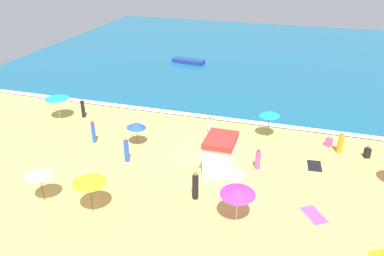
% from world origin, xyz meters
% --- Properties ---
extents(ground_plane, '(60.00, 60.00, 0.00)m').
position_xyz_m(ground_plane, '(0.00, 0.00, 0.00)').
color(ground_plane, '#EDBC60').
extents(ocean_water, '(60.00, 44.00, 0.10)m').
position_xyz_m(ocean_water, '(0.00, 28.00, 0.05)').
color(ocean_water, '#196084').
rests_on(ocean_water, ground_plane).
extents(wave_breaker_foam, '(57.00, 0.70, 0.01)m').
position_xyz_m(wave_breaker_foam, '(0.00, 6.30, 0.10)').
color(wave_breaker_foam, white).
rests_on(wave_breaker_foam, ocean_water).
extents(lifeguard_cabana, '(1.98, 2.63, 2.51)m').
position_xyz_m(lifeguard_cabana, '(1.88, -1.80, 1.28)').
color(lifeguard_cabana, white).
rests_on(lifeguard_cabana, ground_plane).
extents(beach_umbrella_0, '(2.29, 2.30, 2.23)m').
position_xyz_m(beach_umbrella_0, '(-7.51, -8.29, 1.97)').
color(beach_umbrella_0, '#4C3823').
rests_on(beach_umbrella_0, ground_plane).
extents(beach_umbrella_1, '(2.88, 2.88, 2.27)m').
position_xyz_m(beach_umbrella_1, '(-13.60, 2.29, 2.08)').
color(beach_umbrella_1, silver).
rests_on(beach_umbrella_1, ground_plane).
extents(beach_umbrella_2, '(2.13, 2.15, 2.19)m').
position_xyz_m(beach_umbrella_2, '(3.99, -6.65, 1.94)').
color(beach_umbrella_2, silver).
rests_on(beach_umbrella_2, ground_plane).
extents(beach_umbrella_4, '(1.79, 1.77, 1.96)m').
position_xyz_m(beach_umbrella_4, '(-5.03, -0.12, 1.68)').
color(beach_umbrella_4, '#4C3823').
rests_on(beach_umbrella_4, ground_plane).
extents(beach_umbrella_5, '(2.52, 2.52, 2.29)m').
position_xyz_m(beach_umbrella_5, '(-4.15, -8.35, 2.12)').
color(beach_umbrella_5, '#4C3823').
rests_on(beach_umbrella_5, ground_plane).
extents(beach_umbrella_6, '(2.25, 2.25, 2.28)m').
position_xyz_m(beach_umbrella_6, '(4.40, 4.13, 2.05)').
color(beach_umbrella_6, '#4C3823').
rests_on(beach_umbrella_6, ground_plane).
extents(beachgoer_0, '(0.50, 0.50, 1.87)m').
position_xyz_m(beachgoer_0, '(-4.71, -2.61, 0.88)').
color(beachgoer_0, blue).
rests_on(beachgoer_0, ground_plane).
extents(beachgoer_1, '(0.47, 0.47, 1.75)m').
position_xyz_m(beachgoer_1, '(9.81, 3.14, 0.81)').
color(beachgoer_1, orange).
rests_on(beachgoer_1, ground_plane).
extents(beachgoer_2, '(0.38, 0.38, 1.74)m').
position_xyz_m(beachgoer_2, '(-11.74, 3.21, 0.83)').
color(beachgoer_2, black).
rests_on(beachgoer_2, ground_plane).
extents(beachgoer_3, '(0.44, 0.44, 1.86)m').
position_xyz_m(beachgoer_3, '(-8.41, -0.75, 0.88)').
color(beachgoer_3, blue).
rests_on(beachgoer_3, ground_plane).
extents(beachgoer_4, '(0.57, 0.57, 0.87)m').
position_xyz_m(beachgoer_4, '(9.06, 4.01, 0.37)').
color(beachgoer_4, '#D84CA5').
rests_on(beachgoer_4, ground_plane).
extents(beachgoer_5, '(0.36, 0.36, 1.60)m').
position_xyz_m(beachgoer_5, '(-0.14, 3.25, 0.79)').
color(beachgoer_5, white).
rests_on(beachgoer_5, ground_plane).
extents(beachgoer_6, '(0.49, 0.49, 0.98)m').
position_xyz_m(beachgoer_6, '(11.70, 2.97, 0.43)').
color(beachgoer_6, black).
rests_on(beachgoer_6, ground_plane).
extents(beachgoer_8, '(0.43, 0.43, 1.54)m').
position_xyz_m(beachgoer_8, '(4.32, -0.84, 0.71)').
color(beachgoer_8, '#D84CA5').
rests_on(beachgoer_8, ground_plane).
extents(beachgoer_9, '(0.43, 0.43, 1.85)m').
position_xyz_m(beachgoer_9, '(1.20, -5.39, 0.86)').
color(beachgoer_9, black).
rests_on(beachgoer_9, ground_plane).
extents(beach_towel_0, '(1.17, 1.45, 0.01)m').
position_xyz_m(beach_towel_0, '(3.12, -2.20, 0.01)').
color(beach_towel_0, white).
rests_on(beach_towel_0, ground_plane).
extents(beach_towel_1, '(1.71, 1.91, 0.01)m').
position_xyz_m(beach_towel_1, '(8.20, -4.93, 0.01)').
color(beach_towel_1, '#D84CA5').
rests_on(beach_towel_1, ground_plane).
extents(beach_towel_2, '(1.09, 1.59, 0.01)m').
position_xyz_m(beach_towel_2, '(8.12, 0.64, 0.01)').
color(beach_towel_2, black).
rests_on(beach_towel_2, ground_plane).
extents(small_boat_0, '(4.25, 1.84, 0.50)m').
position_xyz_m(small_boat_0, '(-7.78, 21.55, 0.35)').
color(small_boat_0, navy).
rests_on(small_boat_0, ocean_water).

